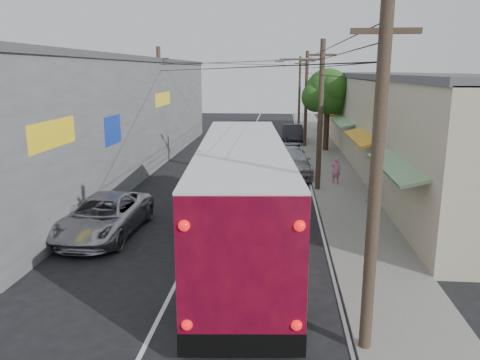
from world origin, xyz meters
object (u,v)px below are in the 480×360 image
object	(u,v)px
parked_car_mid	(290,154)
parked_car_far	(293,133)
jeepney	(104,216)
parked_suv	(291,162)
coach_bus	(242,195)
pedestrian_far	(371,185)
pedestrian_near	(336,170)

from	to	relation	value
parked_car_mid	parked_car_far	bearing A→B (deg)	81.68
parked_car_mid	parked_car_far	xyz separation A→B (m)	(0.47, 10.98, -0.01)
jeepney	parked_car_far	distance (m)	27.02
parked_suv	parked_car_mid	bearing A→B (deg)	85.59
coach_bus	pedestrian_far	size ratio (longest dim) A/B	8.30
parked_suv	pedestrian_near	world-z (taller)	parked_suv
parked_car_far	pedestrian_far	xyz separation A→B (m)	(3.33, -20.28, 0.18)
coach_bus	parked_car_mid	bearing A→B (deg)	78.12
parked_suv	parked_car_far	distance (m)	13.96
parked_suv	jeepney	bearing A→B (deg)	-127.12
parked_suv	coach_bus	bearing A→B (deg)	-103.21
jeepney	parked_suv	bearing A→B (deg)	58.93
parked_car_far	pedestrian_far	distance (m)	20.56
pedestrian_near	parked_car_far	bearing A→B (deg)	-58.91
parked_suv	pedestrian_far	world-z (taller)	pedestrian_far
coach_bus	parked_suv	xyz separation A→B (m)	(2.00, 12.91, -1.23)
coach_bus	pedestrian_far	world-z (taller)	coach_bus
jeepney	parked_suv	size ratio (longest dim) A/B	0.98
parked_suv	parked_car_mid	world-z (taller)	parked_suv
coach_bus	jeepney	distance (m)	5.84
pedestrian_near	jeepney	bearing A→B (deg)	66.54
parked_car_mid	pedestrian_far	xyz separation A→B (m)	(3.80, -9.30, 0.17)
parked_car_far	jeepney	bearing A→B (deg)	-111.79
parked_car_far	pedestrian_far	size ratio (longest dim) A/B	2.84
jeepney	parked_car_far	xyz separation A→B (m)	(8.07, 25.78, 0.00)
parked_car_mid	pedestrian_far	world-z (taller)	pedestrian_far
parked_suv	parked_car_mid	xyz separation A→B (m)	(0.00, 2.97, -0.04)
coach_bus	parked_suv	distance (m)	13.13
parked_suv	parked_car_mid	size ratio (longest dim) A/B	1.23
jeepney	coach_bus	bearing A→B (deg)	-9.30
coach_bus	pedestrian_near	world-z (taller)	coach_bus
pedestrian_far	pedestrian_near	bearing A→B (deg)	-83.21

